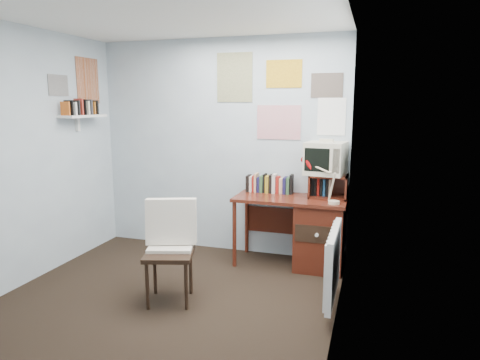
% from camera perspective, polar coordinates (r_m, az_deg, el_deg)
% --- Properties ---
extents(ground, '(3.50, 3.50, 0.00)m').
position_cam_1_polar(ground, '(3.89, -11.76, -17.07)').
color(ground, black).
rests_on(ground, ground).
extents(back_wall, '(3.00, 0.02, 2.50)m').
position_cam_1_polar(back_wall, '(5.07, -2.63, 4.40)').
color(back_wall, silver).
rests_on(back_wall, ground).
extents(right_wall, '(0.02, 3.50, 2.50)m').
position_cam_1_polar(right_wall, '(3.04, 12.78, 0.15)').
color(right_wall, silver).
rests_on(right_wall, ground).
extents(ceiling, '(3.00, 3.50, 0.02)m').
position_cam_1_polar(ceiling, '(3.53, -13.37, 21.93)').
color(ceiling, white).
rests_on(ceiling, back_wall).
extents(desk, '(1.20, 0.55, 0.76)m').
position_cam_1_polar(desk, '(4.71, 9.91, -6.72)').
color(desk, '#501E12').
rests_on(desk, ground).
extents(desk_chair, '(0.56, 0.55, 0.89)m').
position_cam_1_polar(desk_chair, '(3.90, -9.44, -9.75)').
color(desk_chair, black).
rests_on(desk_chair, ground).
extents(desk_lamp, '(0.30, 0.26, 0.41)m').
position_cam_1_polar(desk_lamp, '(4.39, 12.50, -0.49)').
color(desk_lamp, '#B60C0E').
rests_on(desk_lamp, desk).
extents(tv_riser, '(0.40, 0.30, 0.25)m').
position_cam_1_polar(tv_riser, '(4.69, 11.70, -0.81)').
color(tv_riser, '#501E12').
rests_on(tv_riser, desk).
extents(crt_tv, '(0.45, 0.43, 0.38)m').
position_cam_1_polar(crt_tv, '(4.66, 11.40, 3.06)').
color(crt_tv, beige).
rests_on(crt_tv, tv_riser).
extents(book_row, '(0.60, 0.14, 0.22)m').
position_cam_1_polar(book_row, '(4.86, 4.38, -0.42)').
color(book_row, '#501E12').
rests_on(book_row, desk).
extents(radiator, '(0.09, 0.80, 0.60)m').
position_cam_1_polar(radiator, '(3.80, 12.38, -10.80)').
color(radiator, white).
rests_on(radiator, right_wall).
extents(wall_shelf, '(0.20, 0.62, 0.24)m').
position_cam_1_polar(wall_shelf, '(5.16, -20.20, 8.00)').
color(wall_shelf, white).
rests_on(wall_shelf, left_wall).
extents(posters_back, '(1.20, 0.01, 0.90)m').
position_cam_1_polar(posters_back, '(4.85, 5.24, 11.20)').
color(posters_back, white).
rests_on(posters_back, back_wall).
extents(posters_left, '(0.01, 0.70, 0.60)m').
position_cam_1_polar(posters_left, '(5.22, -21.30, 12.14)').
color(posters_left, white).
rests_on(posters_left, left_wall).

